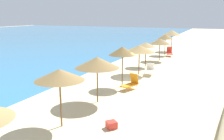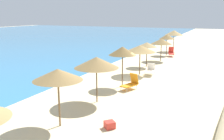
{
  "view_description": "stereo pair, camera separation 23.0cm",
  "coord_description": "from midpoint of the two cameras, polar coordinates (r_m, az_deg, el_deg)",
  "views": [
    {
      "loc": [
        -17.5,
        -5.45,
        5.11
      ],
      "look_at": [
        -1.86,
        1.45,
        1.33
      ],
      "focal_mm": 40.51,
      "sensor_mm": 36.0,
      "label": 1
    },
    {
      "loc": [
        -17.41,
        -5.66,
        5.11
      ],
      "look_at": [
        -1.86,
        1.45,
        1.33
      ],
      "focal_mm": 40.51,
      "sensor_mm": 36.0,
      "label": 2
    }
  ],
  "objects": [
    {
      "name": "cooler_box",
      "position": [
        11.82,
        0.03,
        -12.26
      ],
      "size": [
        0.62,
        0.62,
        0.33
      ],
      "primitive_type": "cube",
      "rotation": [
        0.0,
        0.0,
        2.41
      ],
      "color": "red",
      "rests_on": "ground_plane"
    },
    {
      "name": "beach_umbrella_8",
      "position": [
        28.63,
        11.31,
        6.34
      ],
      "size": [
        2.35,
        2.35,
        2.48
      ],
      "color": "brown",
      "rests_on": "ground_plane"
    },
    {
      "name": "ground_plane",
      "position": [
        19.01,
        6.68,
        -3.21
      ],
      "size": [
        160.0,
        160.0,
        0.0
      ],
      "primitive_type": "plane",
      "color": "beige"
    },
    {
      "name": "beach_umbrella_5",
      "position": [
        17.78,
        2.77,
        4.32
      ],
      "size": [
        1.96,
        1.96,
        2.91
      ],
      "color": "brown",
      "rests_on": "ground_plane"
    },
    {
      "name": "beach_umbrella_3",
      "position": [
        11.54,
        -11.59,
        -1.05
      ],
      "size": [
        2.26,
        2.26,
        2.73
      ],
      "color": "brown",
      "rests_on": "ground_plane"
    },
    {
      "name": "lounge_chair_2",
      "position": [
        32.32,
        13.43,
        3.88
      ],
      "size": [
        1.55,
        1.01,
        1.15
      ],
      "rotation": [
        0.0,
        0.0,
        1.85
      ],
      "color": "red",
      "rests_on": "ground_plane"
    },
    {
      "name": "lounge_chair_4",
      "position": [
        17.58,
        4.63,
        -2.95
      ],
      "size": [
        1.45,
        1.04,
        1.08
      ],
      "rotation": [
        0.0,
        0.0,
        1.23
      ],
      "color": "orange",
      "rests_on": "ground_plane"
    },
    {
      "name": "beach_umbrella_6",
      "position": [
        21.69,
        6.66,
        4.8
      ],
      "size": [
        2.66,
        2.66,
        2.54
      ],
      "color": "brown",
      "rests_on": "ground_plane"
    },
    {
      "name": "beach_umbrella_7",
      "position": [
        25.19,
        8.16,
        5.66
      ],
      "size": [
        1.97,
        1.97,
        2.42
      ],
      "color": "brown",
      "rests_on": "ground_plane"
    },
    {
      "name": "beach_umbrella_10",
      "position": [
        36.55,
        14.0,
        8.16
      ],
      "size": [
        2.52,
        2.52,
        2.94
      ],
      "color": "brown",
      "rests_on": "ground_plane"
    },
    {
      "name": "lounge_chair_0",
      "position": [
        21.88,
        8.93,
        -0.03
      ],
      "size": [
        1.47,
        0.82,
        0.95
      ],
      "rotation": [
        0.0,
        0.0,
        1.69
      ],
      "color": "white",
      "rests_on": "ground_plane"
    },
    {
      "name": "beach_umbrella_9",
      "position": [
        32.81,
        12.53,
        7.36
      ],
      "size": [
        2.0,
        2.0,
        2.67
      ],
      "color": "brown",
      "rests_on": "ground_plane"
    },
    {
      "name": "beach_umbrella_4",
      "position": [
        14.57,
        -3.08,
        1.72
      ],
      "size": [
        2.59,
        2.59,
        2.72
      ],
      "color": "brown",
      "rests_on": "ground_plane"
    }
  ]
}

